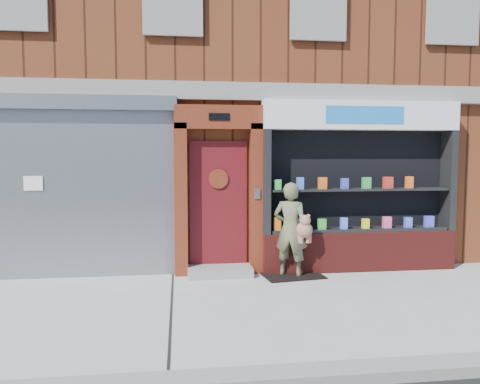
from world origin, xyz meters
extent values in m
plane|color=#9E9E99|center=(0.00, 0.00, 0.00)|extent=(80.00, 80.00, 0.00)
cube|color=gray|center=(0.00, -2.15, 0.06)|extent=(60.00, 0.30, 0.12)
cube|color=#622B16|center=(0.00, 6.00, 4.00)|extent=(12.00, 8.00, 8.00)
cube|color=gray|center=(0.00, 1.92, 3.15)|extent=(12.00, 0.16, 0.30)
cube|color=black|center=(3.50, 1.97, 4.80)|extent=(0.90, 0.06, 1.40)
cube|color=gray|center=(3.50, 1.93, 4.80)|extent=(1.00, 0.06, 1.50)
cube|color=gray|center=(-3.00, 1.94, 1.40)|extent=(3.00, 0.10, 2.80)
cube|color=slate|center=(-3.00, 1.88, 2.92)|extent=(3.10, 0.30, 0.24)
cube|color=white|center=(-3.80, 1.88, 1.60)|extent=(0.30, 0.01, 0.24)
cube|color=#551D0E|center=(-1.40, 1.86, 1.30)|extent=(0.22, 0.28, 2.60)
cube|color=#551D0E|center=(-0.10, 1.86, 1.30)|extent=(0.22, 0.28, 2.60)
cube|color=#551D0E|center=(-0.75, 1.86, 2.70)|extent=(1.50, 0.28, 0.40)
cube|color=black|center=(-0.75, 1.71, 2.70)|extent=(0.35, 0.01, 0.12)
cube|color=#520F13|center=(-0.75, 1.97, 1.20)|extent=(1.00, 0.06, 2.20)
cylinder|color=black|center=(-0.75, 1.93, 1.65)|extent=(0.28, 0.02, 0.28)
cylinder|color=#551D0E|center=(-0.75, 1.92, 1.65)|extent=(0.34, 0.02, 0.34)
cube|color=gray|center=(-0.75, 1.70, 0.07)|extent=(1.10, 0.55, 0.15)
cube|color=slate|center=(-0.10, 1.71, 1.40)|extent=(0.10, 0.02, 0.18)
cube|color=maroon|center=(1.75, 1.80, 0.35)|extent=(3.50, 0.40, 0.70)
cube|color=black|center=(0.06, 1.80, 1.60)|extent=(0.12, 0.40, 1.80)
cube|color=black|center=(3.44, 1.80, 1.60)|extent=(0.12, 0.40, 1.80)
cube|color=black|center=(1.75, 1.99, 1.60)|extent=(3.30, 0.03, 1.80)
cube|color=black|center=(1.75, 1.80, 0.73)|extent=(3.20, 0.36, 0.06)
cube|color=black|center=(1.75, 1.80, 1.45)|extent=(3.20, 0.36, 0.04)
cube|color=white|center=(1.75, 1.80, 2.75)|extent=(3.50, 0.40, 0.50)
cube|color=blue|center=(1.75, 1.59, 2.75)|extent=(1.40, 0.01, 0.30)
cube|color=orange|center=(0.25, 1.72, 0.88)|extent=(0.12, 0.09, 0.23)
cube|color=#29C2CF|center=(0.65, 1.72, 0.87)|extent=(0.12, 0.09, 0.22)
cube|color=green|center=(1.05, 1.72, 0.85)|extent=(0.14, 0.09, 0.18)
cube|color=#4475EA|center=(1.45, 1.72, 0.86)|extent=(0.11, 0.09, 0.20)
cube|color=yellow|center=(1.85, 1.72, 0.85)|extent=(0.12, 0.09, 0.17)
cube|color=#E64C80|center=(2.25, 1.72, 0.86)|extent=(0.14, 0.09, 0.20)
cube|color=#435CE5|center=(2.65, 1.72, 0.85)|extent=(0.12, 0.09, 0.19)
cube|color=#4143DF|center=(3.05, 1.72, 0.86)|extent=(0.16, 0.09, 0.20)
cube|color=green|center=(0.25, 1.72, 1.56)|extent=(0.12, 0.09, 0.17)
cube|color=#3E69D5|center=(0.65, 1.72, 1.57)|extent=(0.12, 0.09, 0.21)
cube|color=#DF5C17|center=(1.05, 1.72, 1.57)|extent=(0.14, 0.09, 0.21)
cube|color=#3A40C5|center=(1.45, 1.72, 1.56)|extent=(0.12, 0.09, 0.19)
cube|color=green|center=(1.85, 1.72, 1.57)|extent=(0.15, 0.09, 0.20)
cube|color=red|center=(2.25, 1.72, 1.57)|extent=(0.16, 0.09, 0.21)
cube|color=orange|center=(2.65, 1.72, 1.57)|extent=(0.12, 0.09, 0.21)
imported|color=#5C603F|center=(0.44, 1.54, 0.80)|extent=(0.70, 0.61, 1.61)
sphere|color=#906148|center=(0.65, 1.41, 0.81)|extent=(0.28, 0.28, 0.28)
sphere|color=#906148|center=(0.65, 1.36, 0.98)|extent=(0.18, 0.18, 0.18)
sphere|color=#906148|center=(0.59, 1.36, 1.05)|extent=(0.06, 0.06, 0.06)
sphere|color=#906148|center=(0.70, 1.36, 1.05)|extent=(0.06, 0.06, 0.06)
cylinder|color=#906148|center=(0.56, 1.41, 0.67)|extent=(0.06, 0.06, 0.17)
cylinder|color=#906148|center=(0.74, 1.41, 0.67)|extent=(0.06, 0.06, 0.17)
cylinder|color=#906148|center=(0.59, 1.39, 0.67)|extent=(0.06, 0.06, 0.17)
cylinder|color=#906148|center=(0.70, 1.39, 0.67)|extent=(0.06, 0.06, 0.17)
cube|color=black|center=(0.48, 1.52, 0.01)|extent=(1.09, 0.83, 0.02)
camera|label=1|loc=(-1.43, -6.14, 2.07)|focal=35.00mm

